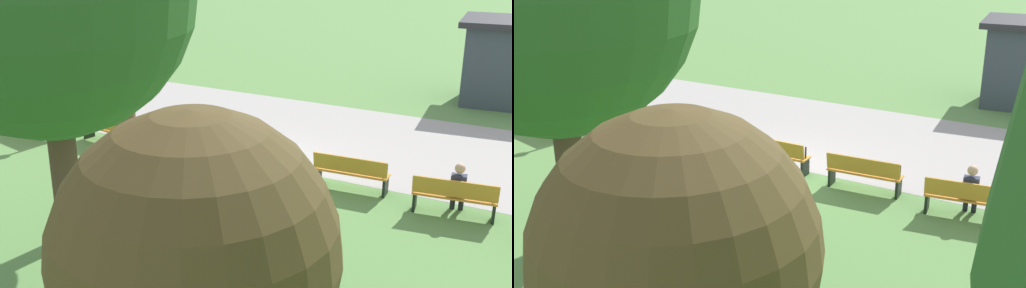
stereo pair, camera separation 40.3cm
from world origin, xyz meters
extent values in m
plane|color=#5B8C47|center=(0.00, 0.00, 0.00)|extent=(120.00, 120.00, 0.00)
cube|color=#A39E99|center=(0.00, 3.39, 0.00)|extent=(29.07, 6.23, 0.01)
cube|color=orange|center=(-7.27, -0.73, 0.45)|extent=(1.81, 0.78, 0.04)
cube|color=orange|center=(-7.30, -0.93, 0.69)|extent=(1.74, 0.45, 0.40)
cube|color=black|center=(-8.07, -0.57, 0.21)|extent=(0.13, 0.38, 0.43)
cylinder|color=black|center=(-8.06, -0.55, 0.61)|extent=(0.05, 0.05, 0.30)
cube|color=black|center=(-6.46, -0.89, 0.21)|extent=(0.13, 0.38, 0.43)
cylinder|color=black|center=(-6.46, -0.87, 0.61)|extent=(0.05, 0.05, 0.30)
cube|color=orange|center=(-4.86, -0.33, 0.45)|extent=(1.80, 0.67, 0.04)
cube|color=orange|center=(-4.89, -0.52, 0.69)|extent=(1.76, 0.34, 0.40)
cube|color=black|center=(-5.67, -0.22, 0.21)|extent=(0.11, 0.38, 0.43)
cylinder|color=black|center=(-5.67, -0.20, 0.61)|extent=(0.05, 0.05, 0.30)
cube|color=black|center=(-4.05, -0.43, 0.21)|extent=(0.11, 0.38, 0.43)
cylinder|color=black|center=(-4.05, -0.41, 0.61)|extent=(0.05, 0.05, 0.30)
cube|color=orange|center=(-2.44, -0.08, 0.45)|extent=(1.78, 0.56, 0.04)
cube|color=orange|center=(-2.45, -0.28, 0.69)|extent=(1.76, 0.22, 0.40)
cube|color=black|center=(-3.25, -0.03, 0.21)|extent=(0.08, 0.38, 0.43)
cylinder|color=black|center=(-3.25, -0.01, 0.61)|extent=(0.05, 0.05, 0.30)
cube|color=black|center=(-1.62, -0.14, 0.21)|extent=(0.08, 0.38, 0.43)
cylinder|color=black|center=(-1.62, -0.12, 0.61)|extent=(0.05, 0.05, 0.30)
cube|color=orange|center=(0.00, 0.00, 0.45)|extent=(1.76, 0.44, 0.04)
cube|color=orange|center=(0.00, -0.20, 0.69)|extent=(1.76, 0.10, 0.40)
cube|color=black|center=(-0.82, 0.00, 0.21)|extent=(0.06, 0.37, 0.43)
cylinder|color=black|center=(-0.82, 0.02, 0.61)|extent=(0.04, 0.04, 0.30)
cube|color=black|center=(0.82, 0.00, 0.21)|extent=(0.06, 0.37, 0.43)
cylinder|color=black|center=(0.82, 0.02, 0.61)|extent=(0.04, 0.04, 0.30)
cube|color=orange|center=(2.44, -0.08, 0.45)|extent=(1.78, 0.56, 0.04)
cube|color=orange|center=(2.45, -0.28, 0.69)|extent=(1.76, 0.22, 0.40)
cube|color=black|center=(1.62, -0.14, 0.21)|extent=(0.08, 0.38, 0.43)
cylinder|color=black|center=(1.62, -0.12, 0.61)|extent=(0.05, 0.05, 0.30)
cube|color=black|center=(3.25, -0.03, 0.21)|extent=(0.08, 0.38, 0.43)
cylinder|color=black|center=(3.25, -0.01, 0.61)|extent=(0.05, 0.05, 0.30)
cube|color=orange|center=(4.86, -0.33, 0.45)|extent=(1.80, 0.67, 0.04)
cube|color=orange|center=(4.89, -0.52, 0.69)|extent=(1.76, 0.34, 0.40)
cube|color=black|center=(4.05, -0.43, 0.21)|extent=(0.11, 0.38, 0.43)
cylinder|color=black|center=(4.05, -0.41, 0.61)|extent=(0.05, 0.05, 0.30)
cube|color=black|center=(5.67, -0.22, 0.21)|extent=(0.11, 0.38, 0.43)
cylinder|color=black|center=(5.67, -0.20, 0.61)|extent=(0.05, 0.05, 0.30)
cube|color=#2D3347|center=(4.91, -0.34, 0.70)|extent=(0.34, 0.24, 0.50)
sphere|color=tan|center=(4.91, -0.32, 1.09)|extent=(0.22, 0.22, 0.22)
cylinder|color=#23232D|center=(4.80, -0.17, 0.43)|extent=(0.18, 0.37, 0.13)
cylinder|color=#23232D|center=(4.78, 0.01, 0.21)|extent=(0.12, 0.12, 0.43)
cylinder|color=#23232D|center=(4.98, -0.15, 0.43)|extent=(0.18, 0.37, 0.13)
cylinder|color=#23232D|center=(4.95, 0.03, 0.21)|extent=(0.12, 0.12, 0.43)
cylinder|color=brown|center=(-1.37, -3.48, 1.96)|extent=(0.43, 0.43, 3.92)
sphere|color=#4C3D1E|center=(4.30, -9.18, 3.28)|extent=(2.53, 2.53, 2.53)
cylinder|color=#4C3828|center=(0.09, -6.64, 1.84)|extent=(0.42, 0.42, 3.69)
cylinder|color=black|center=(-6.06, 1.31, 1.85)|extent=(0.10, 0.10, 3.71)
cube|color=#38424C|center=(4.23, 9.69, 1.36)|extent=(2.64, 2.71, 2.73)
cube|color=#28282D|center=(4.23, 9.69, 2.83)|extent=(3.19, 3.26, 0.20)
camera|label=1|loc=(7.05, -13.09, 5.93)|focal=43.82mm
camera|label=2|loc=(7.40, -12.89, 5.93)|focal=43.82mm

